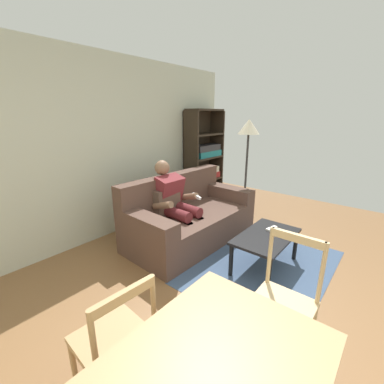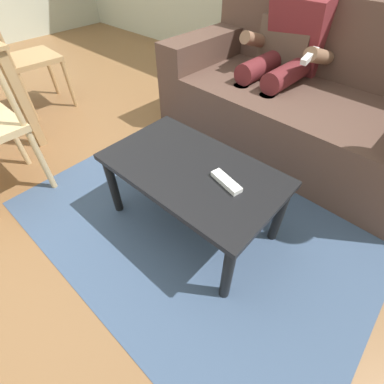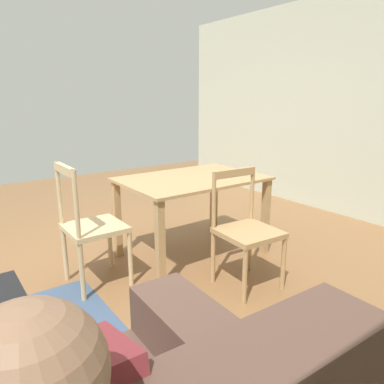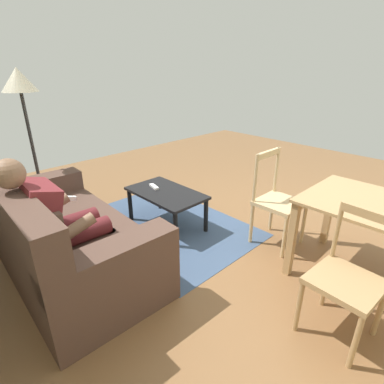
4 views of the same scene
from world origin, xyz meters
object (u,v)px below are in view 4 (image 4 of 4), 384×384
at_px(person_lounging, 57,222).
at_px(dining_chair_facing_couch, 277,201).
at_px(dining_chair_near_wall, 348,279).
at_px(coffee_table, 166,197).
at_px(couch, 61,239).
at_px(floor_lamp, 21,95).
at_px(tv_remote, 154,187).

distance_m(person_lounging, dining_chair_facing_couch, 2.05).
bearing_deg(person_lounging, dining_chair_near_wall, -146.87).
height_order(coffee_table, dining_chair_near_wall, dining_chair_near_wall).
xyz_separation_m(dining_chair_near_wall, dining_chair_facing_couch, (0.95, -0.70, 0.03)).
bearing_deg(coffee_table, couch, 90.40).
bearing_deg(couch, dining_chair_near_wall, -151.20).
bearing_deg(floor_lamp, coffee_table, -142.05).
bearing_deg(dining_chair_facing_couch, dining_chair_near_wall, 143.80).
bearing_deg(floor_lamp, couch, 167.39).
height_order(couch, floor_lamp, floor_lamp).
xyz_separation_m(tv_remote, dining_chair_near_wall, (-2.20, 0.09, 0.01)).
xyz_separation_m(person_lounging, tv_remote, (0.41, -1.25, -0.17)).
relative_size(coffee_table, floor_lamp, 0.52).
height_order(tv_remote, floor_lamp, floor_lamp).
bearing_deg(person_lounging, dining_chair_facing_couch, -114.20).
distance_m(dining_chair_near_wall, floor_lamp, 3.46).
distance_m(tv_remote, floor_lamp, 1.69).
distance_m(couch, person_lounging, 0.35).
relative_size(tv_remote, dining_chair_near_wall, 0.19).
height_order(couch, dining_chair_facing_couch, dining_chair_facing_couch).
bearing_deg(couch, floor_lamp, -12.61).
relative_size(tv_remote, dining_chair_facing_couch, 0.18).
distance_m(coffee_table, floor_lamp, 1.87).
height_order(couch, coffee_table, couch).
xyz_separation_m(person_lounging, floor_lamp, (1.42, -0.34, 0.84)).
xyz_separation_m(dining_chair_facing_couch, floor_lamp, (2.25, 1.52, 0.98)).
relative_size(couch, dining_chair_facing_couch, 2.04).
xyz_separation_m(couch, floor_lamp, (1.21, -0.27, 1.11)).
bearing_deg(coffee_table, person_lounging, 99.73).
distance_m(dining_chair_near_wall, dining_chair_facing_couch, 1.18).
height_order(coffee_table, dining_chair_facing_couch, dining_chair_facing_couch).
bearing_deg(tv_remote, dining_chair_near_wall, 101.50).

